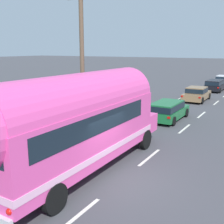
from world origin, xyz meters
TOP-DOWN VIEW (x-y plane):
  - ground_plane at (0.00, 0.00)m, footprint 300.00×300.00m
  - lane_markings at (-2.64, 13.09)m, footprint 3.88×80.00m
  - utility_pole at (-4.56, 3.79)m, footprint 1.80×0.24m
  - painted_bus at (-1.88, -0.53)m, footprint 2.65×11.38m
  - car_lead at (-1.73, 10.11)m, footprint 1.96×4.40m
  - car_second at (-1.94, 19.10)m, footprint 2.00×4.49m
  - car_third at (-1.66, 26.78)m, footprint 1.97×4.54m
  - car_fourth at (-1.86, 33.46)m, footprint 2.02×4.61m

SIDE VIEW (x-z plane):
  - ground_plane at x=0.00m, z-range 0.00..0.00m
  - lane_markings at x=-2.64m, z-range 0.00..0.01m
  - car_second at x=-1.94m, z-range 0.05..1.42m
  - car_fourth at x=-1.86m, z-range 0.05..1.42m
  - car_lead at x=-1.73m, z-range 0.11..1.48m
  - car_third at x=-1.66m, z-range 0.11..1.48m
  - painted_bus at x=-1.88m, z-range 0.24..4.37m
  - utility_pole at x=-4.56m, z-range 0.17..8.67m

